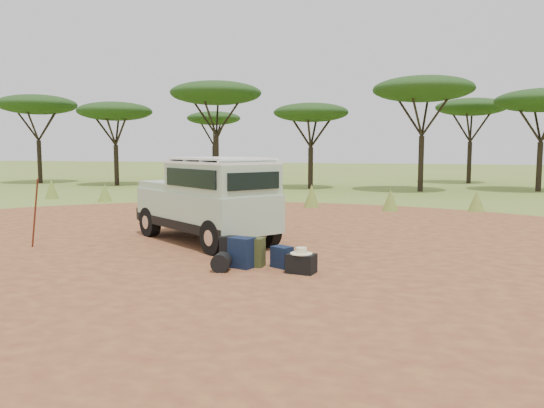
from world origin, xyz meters
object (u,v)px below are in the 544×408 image
(backpack_navy, at_px, (242,253))
(duffel_navy, at_px, (282,257))
(safari_vehicle, at_px, (208,202))
(hard_case, at_px, (301,264))
(walking_staff, at_px, (35,214))
(backpack_black, at_px, (228,248))
(backpack_olive, at_px, (253,252))

(backpack_navy, distance_m, duffel_navy, 0.77)
(safari_vehicle, distance_m, hard_case, 3.91)
(walking_staff, distance_m, backpack_black, 4.66)
(backpack_navy, height_order, hard_case, backpack_navy)
(backpack_black, bearing_deg, duffel_navy, -34.31)
(duffel_navy, bearing_deg, safari_vehicle, 166.09)
(safari_vehicle, height_order, hard_case, safari_vehicle)
(walking_staff, height_order, backpack_black, walking_staff)
(backpack_black, height_order, duffel_navy, backpack_black)
(backpack_black, height_order, backpack_olive, backpack_olive)
(safari_vehicle, xyz_separation_m, hard_case, (2.87, -2.52, -0.82))
(safari_vehicle, relative_size, walking_staff, 2.61)
(hard_case, bearing_deg, duffel_navy, 152.08)
(safari_vehicle, xyz_separation_m, backpack_olive, (1.87, -2.23, -0.71))
(safari_vehicle, relative_size, backpack_navy, 7.44)
(backpack_navy, bearing_deg, hard_case, 10.24)
(backpack_olive, bearing_deg, duffel_navy, 6.66)
(backpack_black, distance_m, hard_case, 1.85)
(backpack_black, xyz_separation_m, backpack_olive, (0.69, -0.46, 0.04))
(walking_staff, height_order, backpack_navy, walking_staff)
(safari_vehicle, bearing_deg, backpack_navy, -19.10)
(backpack_olive, bearing_deg, safari_vehicle, 131.26)
(backpack_navy, xyz_separation_m, hard_case, (1.18, -0.11, -0.11))
(walking_staff, bearing_deg, hard_case, -66.89)
(backpack_black, xyz_separation_m, hard_case, (1.69, -0.75, -0.06))
(backpack_olive, distance_m, duffel_navy, 0.56)
(backpack_black, distance_m, backpack_olive, 0.83)
(backpack_navy, bearing_deg, duffel_navy, 32.53)
(backpack_olive, relative_size, hard_case, 1.12)
(walking_staff, distance_m, backpack_olive, 5.36)
(duffel_navy, height_order, hard_case, duffel_navy)
(safari_vehicle, relative_size, hard_case, 8.66)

